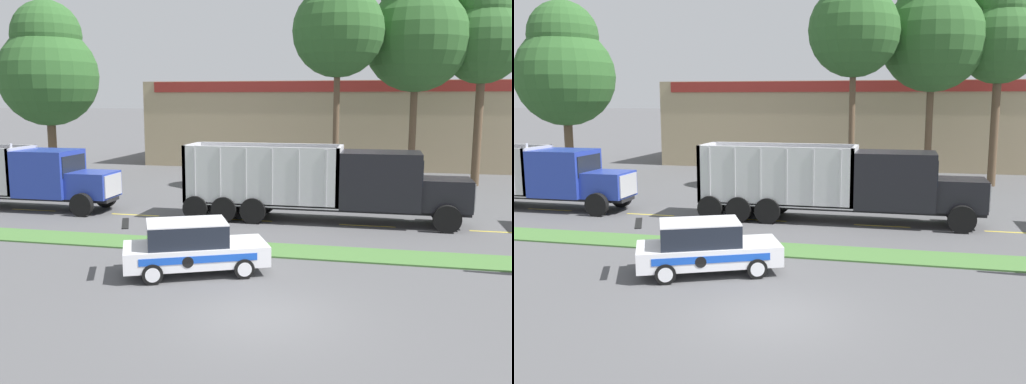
# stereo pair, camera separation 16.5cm
# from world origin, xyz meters

# --- Properties ---
(ground_plane) EXTENTS (600.00, 600.00, 0.00)m
(ground_plane) POSITION_xyz_m (0.00, 0.00, 0.00)
(ground_plane) COLOR #515154
(grass_verge) EXTENTS (120.00, 1.86, 0.06)m
(grass_verge) POSITION_xyz_m (0.00, 6.20, 0.03)
(grass_verge) COLOR #477538
(grass_verge) RESTS_ON ground_plane
(centre_line_2) EXTENTS (2.40, 0.14, 0.01)m
(centre_line_2) POSITION_xyz_m (-13.84, 11.13, 0.00)
(centre_line_2) COLOR yellow
(centre_line_2) RESTS_ON ground_plane
(centre_line_3) EXTENTS (2.40, 0.14, 0.01)m
(centre_line_3) POSITION_xyz_m (-8.44, 11.13, 0.00)
(centre_line_3) COLOR yellow
(centre_line_3) RESTS_ON ground_plane
(centre_line_4) EXTENTS (2.40, 0.14, 0.01)m
(centre_line_4) POSITION_xyz_m (-3.04, 11.13, 0.00)
(centre_line_4) COLOR yellow
(centre_line_4) RESTS_ON ground_plane
(centre_line_5) EXTENTS (2.40, 0.14, 0.01)m
(centre_line_5) POSITION_xyz_m (2.36, 11.13, 0.00)
(centre_line_5) COLOR yellow
(centre_line_5) RESTS_ON ground_plane
(centre_line_6) EXTENTS (2.40, 0.14, 0.01)m
(centre_line_6) POSITION_xyz_m (7.76, 11.13, 0.00)
(centre_line_6) COLOR yellow
(centre_line_6) RESTS_ON ground_plane
(dump_truck_lead) EXTENTS (12.49, 2.68, 3.42)m
(dump_truck_lead) POSITION_xyz_m (1.49, 11.68, 1.66)
(dump_truck_lead) COLOR black
(dump_truck_lead) RESTS_ON ground_plane
(dump_truck_trail) EXTENTS (11.14, 2.69, 3.32)m
(dump_truck_trail) POSITION_xyz_m (-14.32, 11.41, 1.53)
(dump_truck_trail) COLOR black
(dump_truck_trail) RESTS_ON ground_plane
(rally_car) EXTENTS (4.81, 3.54, 1.71)m
(rally_car) POSITION_xyz_m (-2.80, 3.04, 0.85)
(rally_car) COLOR white
(rally_car) RESTS_ON ground_plane
(store_building_backdrop) EXTENTS (40.14, 12.10, 6.81)m
(store_building_backdrop) POSITION_xyz_m (3.78, 36.37, 3.41)
(store_building_backdrop) COLOR tan
(store_building_backdrop) RESTS_ON ground_plane
(tree_behind_left) EXTENTS (4.99, 4.99, 12.56)m
(tree_behind_left) POSITION_xyz_m (8.63, 24.39, 9.26)
(tree_behind_left) COLOR brown
(tree_behind_left) RESTS_ON ground_plane
(tree_behind_centre) EXTENTS (5.27, 5.27, 13.22)m
(tree_behind_centre) POSITION_xyz_m (0.16, 20.39, 9.77)
(tree_behind_centre) COLOR brown
(tree_behind_centre) RESTS_ON ground_plane
(tree_behind_right) EXTENTS (6.47, 6.47, 11.75)m
(tree_behind_right) POSITION_xyz_m (-18.69, 20.76, 7.53)
(tree_behind_right) COLOR brown
(tree_behind_right) RESTS_ON ground_plane
(tree_behind_far_right) EXTENTS (6.30, 6.30, 13.69)m
(tree_behind_far_right) POSITION_xyz_m (4.65, 23.38, 9.59)
(tree_behind_far_right) COLOR brown
(tree_behind_far_right) RESTS_ON ground_plane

